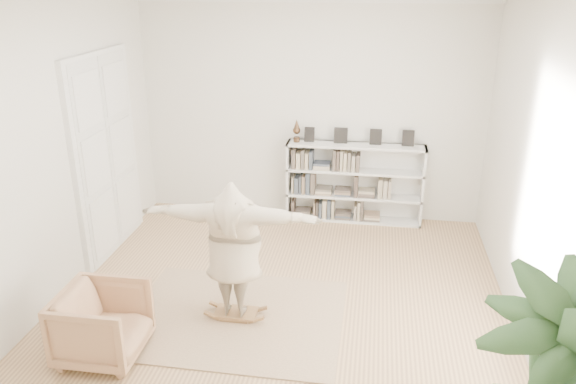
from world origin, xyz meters
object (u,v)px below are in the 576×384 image
(bookshelf, at_px, (354,184))
(armchair, at_px, (103,324))
(rocker_board, at_px, (236,313))
(person, at_px, (234,246))

(bookshelf, bearing_deg, armchair, -121.30)
(rocker_board, bearing_deg, person, 135.34)
(bookshelf, xyz_separation_m, person, (-1.22, -3.09, 0.31))
(bookshelf, distance_m, armchair, 4.67)
(bookshelf, bearing_deg, rocker_board, -111.50)
(armchair, bearing_deg, person, -53.85)
(armchair, height_order, rocker_board, armchair)
(bookshelf, xyz_separation_m, rocker_board, (-1.22, -3.09, -0.57))
(bookshelf, relative_size, armchair, 2.57)
(person, bearing_deg, rocker_board, 135.34)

